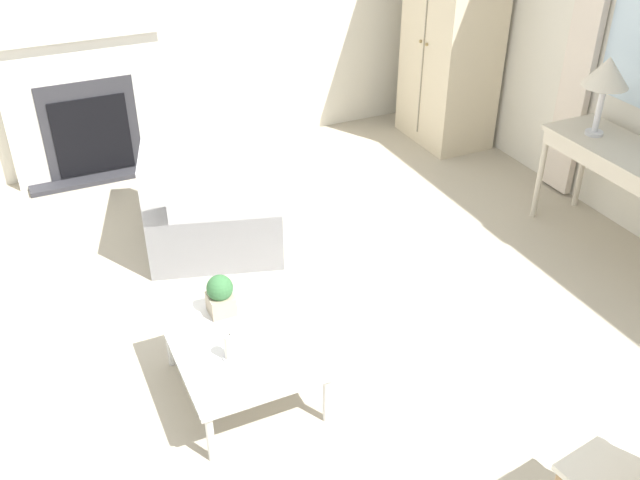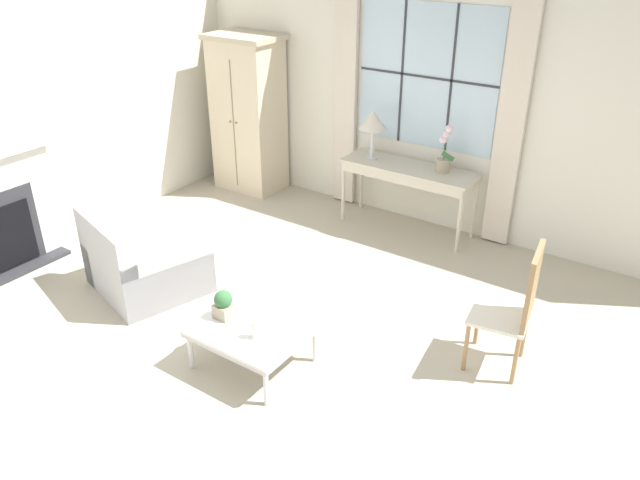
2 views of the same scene
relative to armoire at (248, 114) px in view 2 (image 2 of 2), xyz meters
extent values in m
plane|color=#B2A893|center=(2.27, -2.66, -0.99)|extent=(14.00, 14.00, 0.00)
cube|color=silver|center=(2.27, 0.37, 0.41)|extent=(7.20, 0.06, 2.80)
cube|color=silver|center=(2.27, 0.33, 0.70)|extent=(1.62, 0.01, 1.53)
cube|color=#2D2D33|center=(1.98, 0.33, 0.70)|extent=(0.02, 0.02, 1.53)
cube|color=#2D2D33|center=(2.56, 0.33, 0.70)|extent=(0.02, 0.02, 1.53)
cube|color=#2D2D33|center=(2.27, 0.33, 0.70)|extent=(1.62, 0.02, 0.02)
cube|color=beige|center=(1.28, 0.29, 0.33)|extent=(0.28, 0.06, 2.60)
cube|color=beige|center=(3.26, 0.29, 0.33)|extent=(0.28, 0.06, 2.60)
cube|color=silver|center=(-0.76, -2.06, 0.41)|extent=(0.06, 7.20, 2.80)
cube|color=#2D2D33|center=(-0.56, -3.14, -0.97)|extent=(0.34, 1.16, 0.04)
cube|color=black|center=(-0.54, -3.14, -0.60)|extent=(0.02, 0.62, 0.66)
cube|color=#2D2D33|center=(-0.55, -3.14, -0.54)|extent=(0.01, 0.78, 0.82)
cube|color=beige|center=(0.00, 0.00, -0.04)|extent=(0.82, 0.57, 1.91)
cube|color=#BCAE92|center=(0.00, 0.00, 0.95)|extent=(0.90, 0.63, 0.06)
cube|color=gray|center=(0.00, -0.29, -0.07)|extent=(0.01, 0.01, 1.60)
sphere|color=#997F4C|center=(-0.05, -0.30, -0.04)|extent=(0.03, 0.03, 0.03)
sphere|color=#997F4C|center=(0.05, -0.30, -0.04)|extent=(0.03, 0.03, 0.03)
cube|color=beige|center=(2.29, 0.03, -0.24)|extent=(1.53, 0.49, 0.03)
cube|color=beige|center=(2.29, 0.03, -0.31)|extent=(1.47, 0.48, 0.10)
cylinder|color=beige|center=(1.56, -0.18, -0.62)|extent=(0.04, 0.04, 0.73)
cylinder|color=beige|center=(3.01, -0.18, -0.62)|extent=(0.04, 0.04, 0.73)
cylinder|color=beige|center=(1.56, 0.24, -0.62)|extent=(0.04, 0.04, 0.73)
cylinder|color=beige|center=(3.01, 0.24, -0.62)|extent=(0.04, 0.04, 0.73)
cylinder|color=silver|center=(1.82, 0.00, -0.21)|extent=(0.13, 0.13, 0.02)
cylinder|color=silver|center=(1.82, 0.00, -0.04)|extent=(0.04, 0.04, 0.33)
cone|color=beige|center=(1.82, 0.00, 0.23)|extent=(0.31, 0.31, 0.20)
cylinder|color=tan|center=(2.65, 0.09, -0.15)|extent=(0.15, 0.15, 0.14)
cylinder|color=#336638|center=(2.65, 0.09, 0.10)|extent=(0.01, 0.01, 0.37)
cube|color=#336638|center=(2.70, 0.09, -0.04)|extent=(0.14, 0.02, 0.09)
sphere|color=silver|center=(2.63, 0.10, 0.12)|extent=(0.08, 0.08, 0.08)
sphere|color=silver|center=(2.65, 0.10, 0.19)|extent=(0.08, 0.08, 0.08)
sphere|color=silver|center=(2.68, 0.10, 0.26)|extent=(0.08, 0.08, 0.08)
cube|color=#B2B2B7|center=(0.83, -2.53, -0.77)|extent=(1.20, 1.15, 0.43)
cube|color=#B2B2B7|center=(0.72, -2.88, -0.37)|extent=(0.99, 0.43, 0.38)
cube|color=#B2B2B7|center=(0.45, -2.41, -0.70)|extent=(0.45, 0.93, 0.57)
cube|color=#B2B2B7|center=(1.21, -2.64, -0.70)|extent=(0.45, 0.93, 0.57)
cube|color=white|center=(4.02, -1.76, -0.54)|extent=(0.50, 0.50, 0.03)
cube|color=#9E7A51|center=(4.21, -1.74, -0.24)|extent=(0.09, 0.41, 0.57)
cube|color=#9E7A51|center=(4.21, -1.74, 0.07)|extent=(0.10, 0.43, 0.05)
cylinder|color=#9E7A51|center=(3.85, -1.98, -0.77)|extent=(0.04, 0.04, 0.44)
cylinder|color=#9E7A51|center=(3.80, -1.60, -0.77)|extent=(0.04, 0.04, 0.44)
cylinder|color=#9E7A51|center=(4.23, -1.93, -0.77)|extent=(0.04, 0.04, 0.44)
cylinder|color=#9E7A51|center=(4.18, -1.55, -0.77)|extent=(0.04, 0.04, 0.44)
cube|color=silver|center=(2.43, -2.87, -0.63)|extent=(0.87, 0.73, 0.03)
cube|color=beige|center=(2.43, -2.87, -0.67)|extent=(0.85, 0.71, 0.04)
cylinder|color=silver|center=(2.04, -3.19, -0.82)|extent=(0.04, 0.04, 0.34)
cylinder|color=silver|center=(2.81, -3.19, -0.82)|extent=(0.04, 0.04, 0.34)
cylinder|color=silver|center=(2.04, -2.56, -0.82)|extent=(0.04, 0.04, 0.34)
cylinder|color=silver|center=(2.81, -2.56, -0.82)|extent=(0.04, 0.04, 0.34)
cube|color=tan|center=(2.16, -2.90, -0.56)|extent=(0.14, 0.14, 0.12)
sphere|color=#336638|center=(2.16, -2.90, -0.45)|extent=(0.15, 0.15, 0.15)
cylinder|color=silver|center=(2.54, -2.97, -0.61)|extent=(0.09, 0.09, 0.01)
cylinder|color=silver|center=(2.54, -2.97, -0.54)|extent=(0.07, 0.07, 0.14)
cylinder|color=black|center=(2.54, -2.97, -0.46)|extent=(0.00, 0.00, 0.01)
camera|label=1|loc=(5.23, -3.72, 1.83)|focal=40.00mm
camera|label=2|loc=(5.14, -5.89, 2.24)|focal=35.00mm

